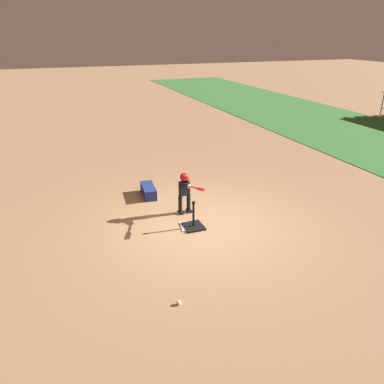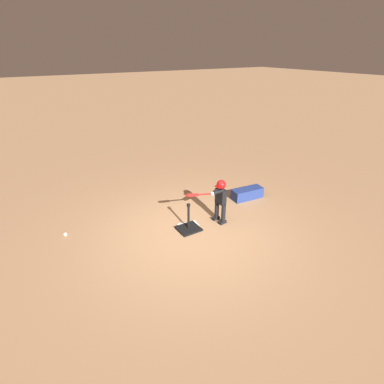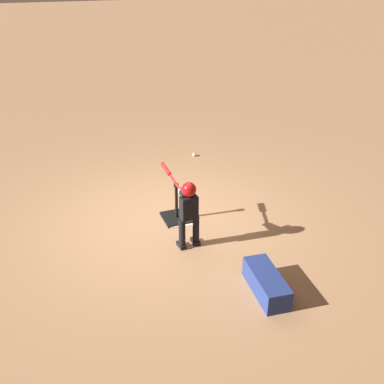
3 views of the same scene
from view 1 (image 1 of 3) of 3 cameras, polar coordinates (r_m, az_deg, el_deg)
name	(u,v)px [view 1 (image 1 of 3)]	position (r m, az deg, el deg)	size (l,w,h in m)	color
ground_plane	(202,226)	(8.57, 1.48, -5.24)	(90.00, 90.00, 0.00)	#99704C
home_plate	(190,226)	(8.56, -0.24, -5.20)	(0.44, 0.44, 0.02)	white
batting_tee	(193,224)	(8.49, 0.23, -4.94)	(0.48, 0.44, 0.63)	black
batter_child	(185,188)	(8.91, -1.05, 0.54)	(1.05, 0.33, 1.03)	black
baseball	(179,303)	(6.33, -2.05, -16.51)	(0.07, 0.07, 0.07)	white
equipment_bag	(148,191)	(10.15, -6.65, 0.19)	(0.84, 0.32, 0.28)	navy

